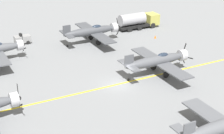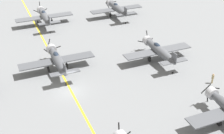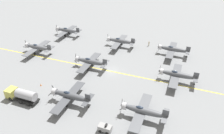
{
  "view_description": "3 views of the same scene",
  "coord_description": "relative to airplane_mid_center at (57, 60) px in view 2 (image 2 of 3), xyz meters",
  "views": [
    {
      "loc": [
        38.03,
        -21.02,
        21.42
      ],
      "look_at": [
        0.06,
        -1.25,
        2.64
      ],
      "focal_mm": 60.0,
      "sensor_mm": 36.0,
      "label": 1
    },
    {
      "loc": [
        -8.94,
        -37.0,
        25.49
      ],
      "look_at": [
        6.21,
        -0.85,
        2.88
      ],
      "focal_mm": 50.0,
      "sensor_mm": 36.0,
      "label": 2
    },
    {
      "loc": [
        -48.34,
        -19.25,
        32.85
      ],
      "look_at": [
        -1.03,
        -1.02,
        2.14
      ],
      "focal_mm": 35.0,
      "sensor_mm": 36.0,
      "label": 3
    }
  ],
  "objects": [
    {
      "name": "airplane_mid_right",
      "position": [
        16.41,
        -3.26,
        0.0
      ],
      "size": [
        12.0,
        9.98,
        3.79
      ],
      "rotation": [
        0.0,
        0.0,
        -0.14
      ],
      "color": "#585A60",
      "rests_on": "ground"
    },
    {
      "name": "airplane_mid_center",
      "position": [
        0.0,
        0.0,
        0.0
      ],
      "size": [
        12.0,
        9.98,
        3.74
      ],
      "rotation": [
        0.0,
        0.0,
        -0.01
      ],
      "color": "#515358",
      "rests_on": "ground"
    },
    {
      "name": "airplane_far_center",
      "position": [
        2.25,
        19.85,
        -0.0
      ],
      "size": [
        12.0,
        9.98,
        3.8
      ],
      "rotation": [
        0.0,
        0.0,
        0.14
      ],
      "color": "#575A5F",
      "rests_on": "ground"
    },
    {
      "name": "airplane_far_right",
      "position": [
        18.29,
        18.5,
        0.0
      ],
      "size": [
        12.0,
        9.98,
        3.65
      ],
      "rotation": [
        0.0,
        0.0,
        -0.22
      ],
      "color": "#54565B",
      "rests_on": "ground"
    },
    {
      "name": "taxiway_stripe",
      "position": [
        0.26,
        -5.91,
        -2.01
      ],
      "size": [
        0.3,
        160.0,
        0.01
      ],
      "primitive_type": "cube",
      "color": "yellow",
      "rests_on": "ground"
    },
    {
      "name": "ground_crew_walking",
      "position": [
        20.38,
        -12.42,
        -1.1
      ],
      "size": [
        0.36,
        0.36,
        1.66
      ],
      "color": "tan",
      "rests_on": "ground"
    },
    {
      "name": "ground_plane",
      "position": [
        0.26,
        -5.91,
        -2.01
      ],
      "size": [
        400.0,
        400.0,
        0.0
      ],
      "primitive_type": "plane",
      "color": "slate"
    }
  ]
}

